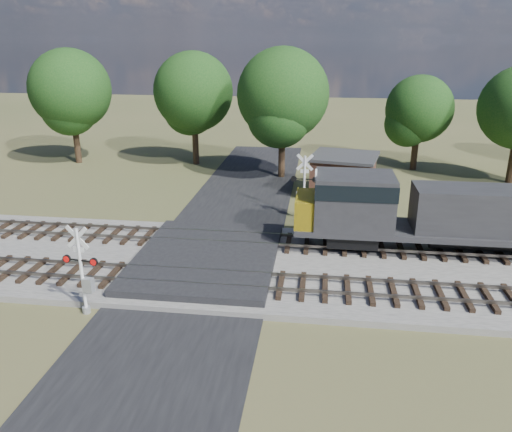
# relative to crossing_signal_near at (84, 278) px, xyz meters

# --- Properties ---
(ground) EXTENTS (160.00, 160.00, 0.00)m
(ground) POSITION_rel_crossing_signal_near_xyz_m (3.88, 4.86, -1.63)
(ground) COLOR #4A512B
(ground) RESTS_ON ground
(ballast_bed) EXTENTS (140.00, 10.00, 0.30)m
(ballast_bed) POSITION_rel_crossing_signal_near_xyz_m (13.88, 5.36, -1.48)
(ballast_bed) COLOR gray
(ballast_bed) RESTS_ON ground
(road) EXTENTS (7.00, 60.00, 0.08)m
(road) POSITION_rel_crossing_signal_near_xyz_m (3.88, 4.86, -1.59)
(road) COLOR black
(road) RESTS_ON ground
(crossing_panel) EXTENTS (7.00, 9.00, 0.62)m
(crossing_panel) POSITION_rel_crossing_signal_near_xyz_m (3.88, 5.36, -1.32)
(crossing_panel) COLOR #262628
(crossing_panel) RESTS_ON ground
(track_near) EXTENTS (140.00, 2.60, 0.33)m
(track_near) POSITION_rel_crossing_signal_near_xyz_m (7.00, 2.86, -1.22)
(track_near) COLOR black
(track_near) RESTS_ON ballast_bed
(track_far) EXTENTS (140.00, 2.60, 0.33)m
(track_far) POSITION_rel_crossing_signal_near_xyz_m (7.00, 7.86, -1.22)
(track_far) COLOR black
(track_far) RESTS_ON ballast_bed
(crossing_signal_near) EXTENTS (1.58, 0.37, 3.93)m
(crossing_signal_near) POSITION_rel_crossing_signal_near_xyz_m (0.00, 0.00, 0.00)
(crossing_signal_near) COLOR silver
(crossing_signal_near) RESTS_ON ground
(crossing_signal_far) EXTENTS (1.71, 0.37, 4.23)m
(crossing_signal_far) POSITION_rel_crossing_signal_near_xyz_m (8.39, 13.04, 0.13)
(crossing_signal_far) COLOR silver
(crossing_signal_far) RESTS_ON ground
(equipment_shed) EXTENTS (5.35, 5.35, 3.10)m
(equipment_shed) POSITION_rel_crossing_signal_near_xyz_m (11.13, 18.19, -0.06)
(equipment_shed) COLOR #3F261B
(equipment_shed) RESTS_ON ground
(treeline) EXTENTS (77.81, 11.05, 11.58)m
(treeline) POSITION_rel_crossing_signal_near_xyz_m (16.45, 25.12, 5.03)
(treeline) COLOR black
(treeline) RESTS_ON ground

